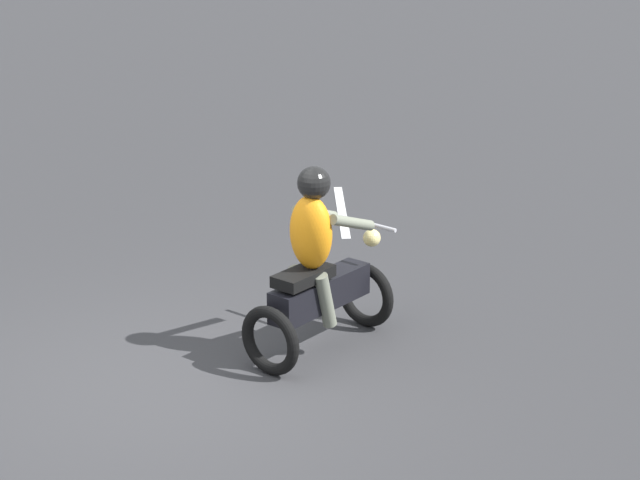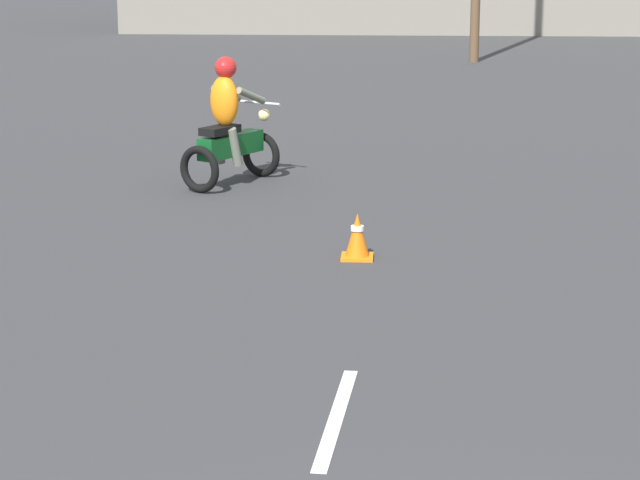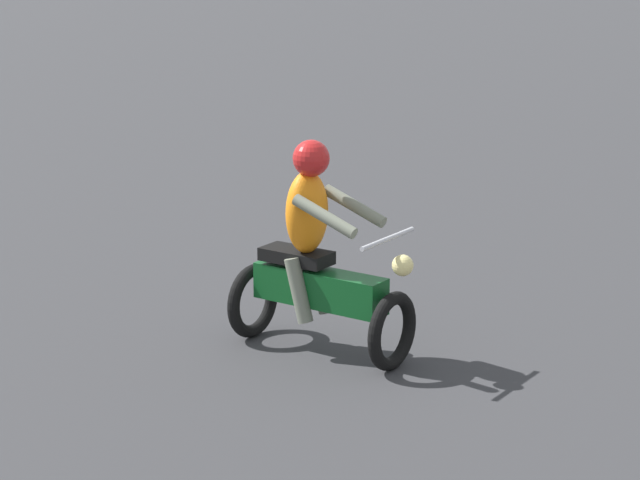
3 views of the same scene
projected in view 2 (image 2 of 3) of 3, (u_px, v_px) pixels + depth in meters
name	position (u px, v px, depth m)	size (l,w,h in m)	color
motorcycle_rider_background	(229.00, 129.00, 15.97)	(1.22, 1.51, 1.66)	black
traffic_cone_mid_left	(357.00, 237.00, 12.43)	(0.32, 0.32, 0.46)	orange
lane_stripe_n	(336.00, 417.00, 8.38)	(0.10, 1.83, 0.01)	silver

